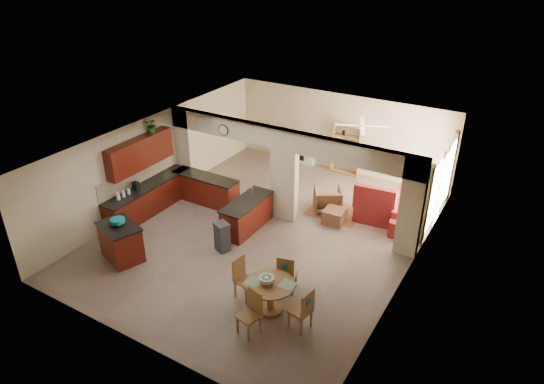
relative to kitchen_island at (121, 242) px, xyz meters
The scene contains 39 objects.
floor 3.99m from the kitchen_island, 48.96° to the left, with size 10.00×10.00×0.00m, color #786453.
ceiling 4.58m from the kitchen_island, 48.96° to the left, with size 10.00×10.00×0.00m, color white.
wall_back 8.45m from the kitchen_island, 71.97° to the left, with size 8.00×8.00×0.00m, color beige.
wall_front 3.41m from the kitchen_island, 37.74° to the right, with size 8.00×8.00×0.00m, color beige.
wall_left 3.42m from the kitchen_island, 115.11° to the left, with size 10.00×10.00×0.00m, color beige.
wall_right 7.30m from the kitchen_island, 24.35° to the left, with size 10.00×10.00×0.00m, color beige.
partition_left_pier 4.23m from the kitchen_island, 105.42° to the left, with size 0.60×0.25×2.80m, color beige.
partition_center_pier 4.80m from the kitchen_island, 56.89° to the left, with size 0.80×0.25×2.20m, color beige.
partition_right_pier 7.51m from the kitchen_island, 32.33° to the left, with size 0.60×0.25×2.80m, color beige.
partition_header 5.16m from the kitchen_island, 56.89° to the left, with size 8.00×0.25×0.60m, color beige.
kitchen_counter 2.82m from the kitchen_island, 103.55° to the left, with size 2.52×3.29×1.48m.
upper_cabinets 2.88m from the kitchen_island, 119.15° to the left, with size 0.35×2.40×0.90m, color #480C08.
peninsula 3.50m from the kitchen_island, 55.17° to the left, with size 0.70×1.85×0.91m.
wall_clock 4.35m from the kitchen_island, 81.11° to the left, with size 0.34×0.34×0.03m, color #463217.
rug 6.37m from the kitchen_island, 53.24° to the left, with size 1.60×1.30×0.01m, color #9C4738.
fireplace 7.88m from the kitchen_island, 82.71° to the left, with size 1.60×0.35×1.20m.
shelving_unit 8.36m from the kitchen_island, 69.30° to the left, with size 1.00×0.32×1.80m, color #975934.
window_a 8.46m from the kitchen_island, 38.83° to the left, with size 0.02×0.90×1.90m, color white.
window_b 9.62m from the kitchen_island, 46.76° to the left, with size 0.02×0.90×1.90m, color white.
glazed_door 9.01m from the kitchen_island, 43.05° to the left, with size 0.02×0.70×2.10m, color white.
drape_a_left 8.07m from the kitchen_island, 35.67° to the left, with size 0.10×0.28×2.30m, color #44211B.
drape_a_right 8.82m from the kitchen_island, 42.04° to the left, with size 0.10×0.28×2.30m, color #44211B.
drape_b_left 9.16m from the kitchen_island, 44.37° to the left, with size 0.10×0.28×2.30m, color #44211B.
drape_b_right 10.04m from the kitchen_island, 49.28° to the left, with size 0.10×0.28×2.30m, color #44211B.
ceiling_fan 7.54m from the kitchen_island, 55.60° to the left, with size 1.00×1.00×0.10m, color white.
kitchen_island is the anchor object (origin of this frame).
teal_bowl 0.58m from the kitchen_island, 136.37° to the left, with size 0.37×0.37×0.17m, color #127780.
trash_can 2.61m from the kitchen_island, 38.64° to the left, with size 0.36×0.31×0.77m, color #2A2A2D.
dining_table 4.37m from the kitchen_island, ahead, with size 1.10×1.10×0.75m.
fruit_bowl 4.31m from the kitchen_island, ahead, with size 0.33×0.33×0.18m, color #65C329.
sofa 8.23m from the kitchen_island, 44.19° to the left, with size 0.94×2.40×0.70m, color maroon.
chaise 7.34m from the kitchen_island, 46.68° to the left, with size 1.22×1.00×0.49m, color maroon.
armchair 6.16m from the kitchen_island, 55.00° to the left, with size 0.81×0.83×0.76m, color maroon.
ottoman 6.03m from the kitchen_island, 47.97° to the left, with size 0.60×0.60×0.44m, color maroon.
plant 3.69m from the kitchen_island, 113.62° to the left, with size 0.40×0.34×0.44m, color #165518.
chair_north 4.47m from the kitchen_island, 12.74° to the left, with size 0.50×0.50×1.02m.
chair_east 5.28m from the kitchen_island, ahead, with size 0.49×0.49×1.02m.
chair_south 4.39m from the kitchen_island, ahead, with size 0.51×0.51×1.02m.
chair_west 3.56m from the kitchen_island, ahead, with size 0.47×0.47×1.02m.
Camera 1 is at (6.13, -10.01, 7.47)m, focal length 32.00 mm.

